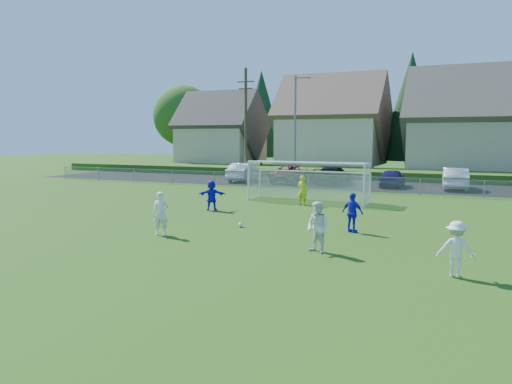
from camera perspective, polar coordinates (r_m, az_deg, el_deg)
ground at (r=16.99m, az=-11.19°, el=-7.47°), size 160.00×160.00×0.00m
asphalt_lot at (r=42.23m, az=10.88°, el=0.82°), size 60.00×60.00×0.00m
grass_embankment at (r=49.50m, az=12.89°, el=2.04°), size 70.00×6.00×0.80m
soccer_ball at (r=22.25m, az=-1.77°, el=-3.76°), size 0.22×0.22×0.22m
player_white_a at (r=20.71m, az=-10.84°, el=-2.45°), size 0.76×0.64×1.78m
player_white_b at (r=17.42m, az=7.07°, el=-4.03°), size 1.08×0.99×1.80m
player_white_c at (r=15.52m, az=21.91°, el=-6.06°), size 1.08×0.66×1.63m
player_blue_a at (r=21.34m, az=10.98°, el=-2.34°), size 1.06×0.70×1.67m
player_blue_b at (r=27.31m, az=-5.09°, el=-0.37°), size 1.60×0.98×1.65m
goalkeeper at (r=29.37m, az=5.34°, el=0.20°), size 0.71×0.53×1.74m
car_b at (r=44.80m, az=-1.39°, el=2.29°), size 2.25×5.10×1.63m
car_c at (r=43.28m, az=4.47°, el=2.08°), size 3.15×5.85×1.56m
car_d at (r=42.55m, az=8.85°, el=1.89°), size 2.23×5.14×1.47m
car_e at (r=41.17m, az=15.31°, el=1.56°), size 1.77×4.24×1.44m
car_f at (r=40.76m, az=21.80°, el=1.42°), size 2.15×5.10×1.64m
soccer_goal at (r=31.09m, az=6.08°, el=1.93°), size 7.42×1.90×2.50m
chainlink_fence at (r=36.86m, az=8.93°, el=1.03°), size 52.06×0.06×1.20m
streetlight at (r=41.86m, az=4.56°, el=7.49°), size 1.38×0.18×9.00m
utility_pole at (r=44.72m, az=-1.17°, el=7.83°), size 1.60×0.26×10.00m
houses_row at (r=56.50m, az=16.56°, el=9.50°), size 53.90×11.45×13.27m
tree_row at (r=62.81m, az=16.47°, el=8.77°), size 65.98×12.36×13.80m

